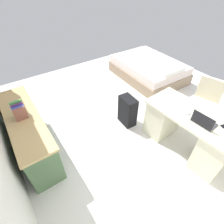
{
  "coord_description": "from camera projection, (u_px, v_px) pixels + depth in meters",
  "views": [
    {
      "loc": [
        -2.06,
        1.99,
        2.5
      ],
      "look_at": [
        -0.25,
        0.74,
        0.6
      ],
      "focal_mm": 27.86,
      "sensor_mm": 36.0,
      "label": 1
    }
  ],
  "objects": [
    {
      "name": "figurine_small",
      "position": [
        15.0,
        102.0,
        2.81
      ],
      "size": [
        0.08,
        0.08,
        0.11
      ],
      "primitive_type": "cone",
      "color": "#4C7FBF",
      "rests_on": "credenza"
    },
    {
      "name": "suitcase_black",
      "position": [
        127.0,
        111.0,
        3.39
      ],
      "size": [
        0.37,
        0.24,
        0.6
      ],
      "primitive_type": "cube",
      "rotation": [
        0.0,
        0.0,
        -0.06
      ],
      "color": "black",
      "rests_on": "ground_plane"
    },
    {
      "name": "book_row",
      "position": [
        19.0,
        111.0,
        2.57
      ],
      "size": [
        0.19,
        0.17,
        0.24
      ],
      "color": "brown",
      "rests_on": "credenza"
    },
    {
      "name": "ground_plane",
      "position": [
        133.0,
        114.0,
        3.78
      ],
      "size": [
        5.78,
        5.78,
        0.0
      ],
      "primitive_type": "plane",
      "color": "silver"
    },
    {
      "name": "credenza",
      "position": [
        29.0,
        133.0,
        2.87
      ],
      "size": [
        1.8,
        0.48,
        0.73
      ],
      "color": "#4C6B47",
      "rests_on": "ground_plane"
    },
    {
      "name": "bed",
      "position": [
        149.0,
        69.0,
        4.83
      ],
      "size": [
        1.95,
        1.47,
        0.58
      ],
      "color": "gray",
      "rests_on": "ground_plane"
    },
    {
      "name": "computer_mouse",
      "position": [
        188.0,
        113.0,
        2.65
      ],
      "size": [
        0.07,
        0.1,
        0.03
      ],
      "primitive_type": "ellipsoid",
      "rotation": [
        0.0,
        0.0,
        0.05
      ],
      "color": "white",
      "rests_on": "desk"
    },
    {
      "name": "desk",
      "position": [
        187.0,
        131.0,
        2.87
      ],
      "size": [
        1.47,
        0.74,
        0.75
      ],
      "color": "beige",
      "rests_on": "ground_plane"
    },
    {
      "name": "laptop",
      "position": [
        204.0,
        122.0,
        2.45
      ],
      "size": [
        0.32,
        0.24,
        0.21
      ],
      "color": "#333338",
      "rests_on": "desk"
    },
    {
      "name": "office_chair",
      "position": [
        202.0,
        106.0,
        3.32
      ],
      "size": [
        0.57,
        0.57,
        0.94
      ],
      "color": "black",
      "rests_on": "ground_plane"
    }
  ]
}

